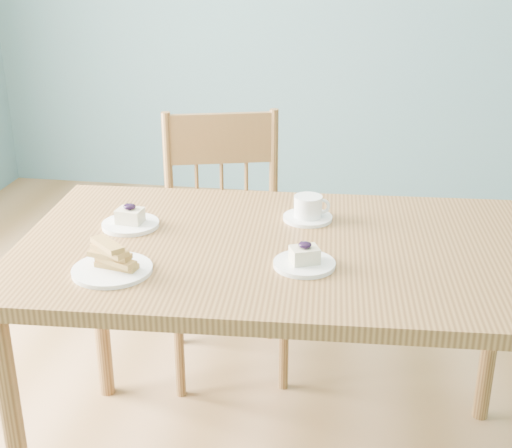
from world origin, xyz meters
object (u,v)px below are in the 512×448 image
(dining_chair, at_px, (226,244))
(cheesecake_plate_near, at_px, (304,260))
(dining_table, at_px, (286,270))
(biscotti_plate, at_px, (112,263))
(coffee_cup, at_px, (308,210))
(cheesecake_plate_far, at_px, (130,221))

(dining_chair, bearing_deg, cheesecake_plate_near, -80.26)
(dining_table, bearing_deg, biscotti_plate, -153.16)
(coffee_cup, distance_m, biscotti_plate, 0.64)
(dining_chair, distance_m, biscotti_plate, 0.94)
(dining_chair, relative_size, cheesecake_plate_near, 6.11)
(cheesecake_plate_far, bearing_deg, dining_table, -7.12)
(dining_chair, bearing_deg, cheesecake_plate_far, -122.23)
(dining_table, height_order, coffee_cup, coffee_cup)
(cheesecake_plate_far, distance_m, biscotti_plate, 0.30)
(cheesecake_plate_far, bearing_deg, biscotti_plate, -80.60)
(cheesecake_plate_near, distance_m, coffee_cup, 0.33)
(cheesecake_plate_far, height_order, biscotti_plate, biscotti_plate)
(dining_table, bearing_deg, dining_chair, 112.58)
(cheesecake_plate_near, height_order, biscotti_plate, biscotti_plate)
(dining_table, distance_m, cheesecake_plate_near, 0.18)
(cheesecake_plate_near, relative_size, cheesecake_plate_far, 0.96)
(dining_table, height_order, cheesecake_plate_near, cheesecake_plate_near)
(dining_table, relative_size, cheesecake_plate_near, 9.53)
(dining_table, height_order, cheesecake_plate_far, cheesecake_plate_far)
(coffee_cup, bearing_deg, dining_chair, 119.66)
(dining_chair, relative_size, biscotti_plate, 4.81)
(cheesecake_plate_near, bearing_deg, biscotti_plate, -167.12)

